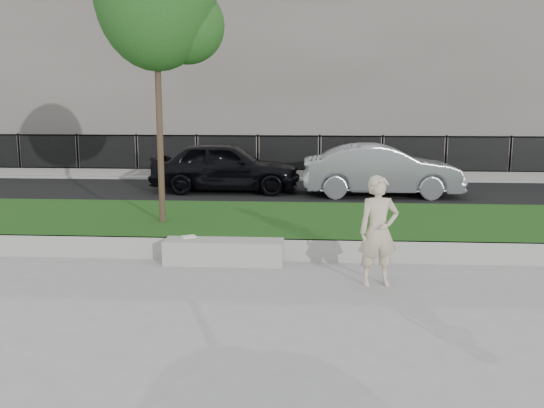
# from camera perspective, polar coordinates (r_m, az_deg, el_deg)

# --- Properties ---
(ground) EXTENTS (90.00, 90.00, 0.00)m
(ground) POSITION_cam_1_polar(r_m,az_deg,el_deg) (10.01, -4.28, -6.85)
(ground) COLOR gray
(ground) RESTS_ON ground
(grass_bank) EXTENTS (34.00, 4.00, 0.40)m
(grass_bank) POSITION_cam_1_polar(r_m,az_deg,el_deg) (12.85, -2.38, -2.15)
(grass_bank) COLOR #11330C
(grass_bank) RESTS_ON ground
(grass_kerb) EXTENTS (34.00, 0.08, 0.40)m
(grass_kerb) POSITION_cam_1_polar(r_m,az_deg,el_deg) (10.95, -3.52, -4.28)
(grass_kerb) COLOR gray
(grass_kerb) RESTS_ON ground
(street) EXTENTS (34.00, 7.00, 0.04)m
(street) POSITION_cam_1_polar(r_m,az_deg,el_deg) (18.27, -0.48, 0.90)
(street) COLOR black
(street) RESTS_ON ground
(far_pavement) EXTENTS (34.00, 3.00, 0.12)m
(far_pavement) POSITION_cam_1_polar(r_m,az_deg,el_deg) (22.71, 0.41, 2.78)
(far_pavement) COLOR gray
(far_pavement) RESTS_ON ground
(iron_fence) EXTENTS (32.00, 0.30, 1.50)m
(iron_fence) POSITION_cam_1_polar(r_m,az_deg,el_deg) (21.66, 0.24, 3.71)
(iron_fence) COLOR slate
(iron_fence) RESTS_ON far_pavement
(building_facade) EXTENTS (34.00, 10.00, 10.00)m
(building_facade) POSITION_cam_1_polar(r_m,az_deg,el_deg) (29.60, 1.29, 14.02)
(building_facade) COLOR #645E57
(building_facade) RESTS_ON ground
(stone_bench) EXTENTS (2.09, 0.52, 0.43)m
(stone_bench) POSITION_cam_1_polar(r_m,az_deg,el_deg) (10.74, -4.55, -4.50)
(stone_bench) COLOR gray
(stone_bench) RESTS_ON ground
(man) EXTENTS (0.70, 0.53, 1.72)m
(man) POSITION_cam_1_polar(r_m,az_deg,el_deg) (9.49, 9.98, -2.53)
(man) COLOR beige
(man) RESTS_ON ground
(book) EXTENTS (0.29, 0.27, 0.03)m
(book) POSITION_cam_1_polar(r_m,az_deg,el_deg) (10.95, -7.83, -3.06)
(book) COLOR white
(book) RESTS_ON stone_bench
(car_dark) EXTENTS (4.55, 1.85, 1.55)m
(car_dark) POSITION_cam_1_polar(r_m,az_deg,el_deg) (18.67, -4.37, 3.53)
(car_dark) COLOR black
(car_dark) RESTS_ON street
(car_silver) EXTENTS (4.63, 1.68, 1.52)m
(car_silver) POSITION_cam_1_polar(r_m,az_deg,el_deg) (18.09, 10.29, 3.14)
(car_silver) COLOR gray
(car_silver) RESTS_ON street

